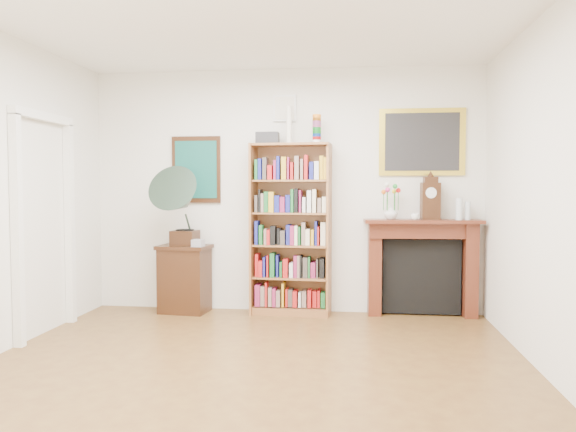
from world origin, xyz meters
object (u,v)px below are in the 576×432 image
Objects in this scene: flower_vase at (391,212)px; teacup at (415,217)px; bookshelf at (291,219)px; fireplace at (422,259)px; mantel_clock at (430,199)px; cd_stack at (198,243)px; bottle_left at (459,209)px; bottle_right at (468,211)px; gramophone at (181,201)px; side_cabinet at (185,279)px.

flower_vase is 1.75× the size of teacup.
flower_vase reaches higher than teacup.
fireplace is at bearing 7.93° from bookshelf.
mantel_clock is 0.27m from teacup.
cd_stack is 0.50× the size of bottle_left.
bottle_right is (0.48, -0.04, 0.55)m from fireplace.
gramophone reaches higher than bottle_right.
bookshelf is 1.71× the size of fireplace.
fireplace is at bearing 8.75° from side_cabinet.
mantel_clock is (2.77, 0.08, 0.93)m from side_cabinet.
mantel_clock is at bearing 2.82° from flower_vase.
cd_stack is 3.01m from bottle_right.
bottle_left is at bearing -12.24° from mantel_clock.
fireplace reaches higher than side_cabinet.
teacup is (2.60, -0.01, 0.73)m from side_cabinet.
gramophone reaches higher than side_cabinet.
bookshelf is at bearing -179.86° from fireplace.
side_cabinet is 1.65× the size of mantel_clock.
cd_stack is 2.42m from teacup.
bottle_left is at bearing 5.06° from bookshelf.
flower_vase is at bearing -177.75° from bottle_right.
bookshelf is 1.37m from teacup.
side_cabinet is 5.01× the size of flower_vase.
gramophone is 2.35m from flower_vase.
fireplace is 8.39× the size of flower_vase.
flower_vase is at bearing -171.41° from fireplace.
side_cabinet is at bearing 146.67° from cd_stack.
bottle_right is at bearing 9.80° from teacup.
fireplace is at bearing 137.41° from mantel_clock.
bottle_right reaches higher than flower_vase.
bookshelf reaches higher than flower_vase.
bottle_left is (1.85, 0.01, 0.12)m from bookshelf.
fireplace is 0.73m from bottle_right.
side_cabinet is at bearing 172.98° from mantel_clock.
bookshelf reaches higher than bottle_right.
mantel_clock is (2.77, 0.21, 0.03)m from gramophone.
cd_stack is at bearing -177.08° from teacup.
bottle_left is at bearing -162.61° from bottle_right.
teacup is at bearing -127.65° from fireplace.
flower_vase reaches higher than fireplace.
bookshelf reaches higher than cd_stack.
teacup is at bearing -14.64° from flower_vase.
bookshelf is 1.56m from mantel_clock.
side_cabinet is 0.49m from cd_stack.
bookshelf is 11.13× the size of bottle_right.
bookshelf is 1.85m from bottle_left.
flower_vase is 0.78× the size of bottle_right.
bottle_left is at bearing 8.20° from teacup.
side_cabinet is 6.47× the size of cd_stack.
bottle_left reaches higher than side_cabinet.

